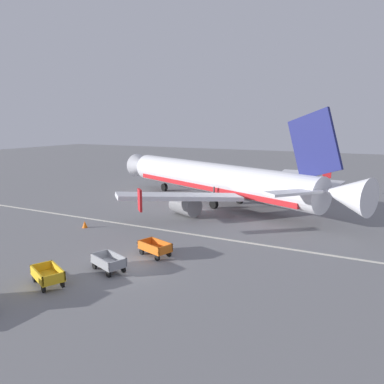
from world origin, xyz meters
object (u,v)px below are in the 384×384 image
Objects in this scene: airplane at (219,180)px; traffic_cone_near_plane at (85,224)px; baggage_cart_third_in_row at (155,248)px; baggage_cart_nearest at (48,275)px; baggage_cart_second_in_row at (108,262)px.

airplane is 53.75× the size of traffic_cone_near_plane.
traffic_cone_near_plane is (-10.08, 3.32, -0.27)m from baggage_cart_third_in_row.
baggage_cart_third_in_row is (3.19, 7.34, 0.00)m from baggage_cart_nearest.
baggage_cart_nearest is (-0.48, -26.15, -2.45)m from airplane.
baggage_cart_third_in_row is at bearing -81.81° from airplane.
baggage_cart_second_in_row is at bearing -107.75° from baggage_cart_third_in_row.
airplane is 10.00× the size of baggage_cart_second_in_row.
baggage_cart_third_in_row is 5.40× the size of traffic_cone_near_plane.
baggage_cart_third_in_row is (2.71, -18.81, -2.45)m from airplane.
baggage_cart_nearest and baggage_cart_third_in_row have the same top height.
baggage_cart_nearest is 8.00m from baggage_cart_third_in_row.
baggage_cart_second_in_row reaches higher than traffic_cone_near_plane.
baggage_cart_second_in_row is 1.00× the size of baggage_cart_third_in_row.
airplane reaches higher than baggage_cart_nearest.
baggage_cart_nearest reaches higher than traffic_cone_near_plane.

